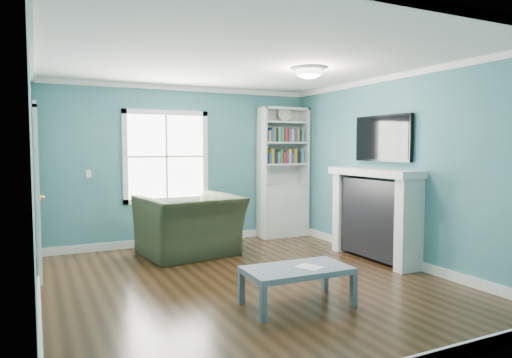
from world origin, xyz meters
name	(u,v)px	position (x,y,z in m)	size (l,w,h in m)	color
floor	(248,282)	(0.00, 0.00, 0.00)	(5.00, 5.00, 0.00)	black
room_walls	(247,149)	(0.00, 0.00, 1.58)	(5.00, 5.00, 5.00)	#376F7E
trim	(248,178)	(0.00, 0.00, 1.24)	(4.50, 5.00, 2.60)	white
window	(166,157)	(-0.30, 2.49, 1.45)	(1.40, 0.06, 1.50)	white
bookshelf	(283,185)	(1.77, 2.30, 0.92)	(0.90, 0.35, 2.31)	silver
fireplace	(375,215)	(2.08, 0.20, 0.64)	(0.44, 1.58, 1.30)	black
tv	(383,138)	(2.20, 0.20, 1.72)	(0.06, 1.10, 0.65)	black
door	(36,190)	(-2.22, 1.40, 1.07)	(0.12, 0.98, 2.17)	silver
ceiling_fixture	(309,72)	(0.90, 0.10, 2.55)	(0.38, 0.38, 0.15)	white
light_switch	(89,174)	(-1.50, 2.48, 1.20)	(0.08, 0.01, 0.12)	white
recliner	(190,216)	(-0.20, 1.60, 0.59)	(1.36, 0.89, 1.19)	#222C1B
coffee_table	(297,272)	(0.13, -0.92, 0.34)	(1.08, 0.61, 0.39)	#545C64
paper_sheet	(309,267)	(0.24, -0.97, 0.39)	(0.20, 0.25, 0.00)	white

